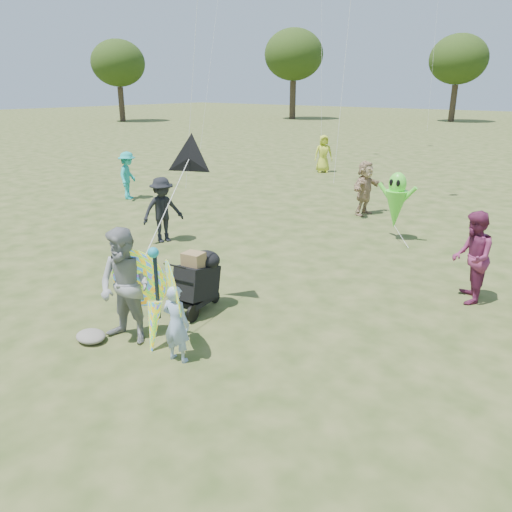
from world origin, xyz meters
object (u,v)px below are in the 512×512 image
at_px(crowd_e, 472,257).
at_px(alien_kite, 396,203).
at_px(crowd_d, 365,188).
at_px(jogging_stroller, 198,278).
at_px(butterfly_kite, 155,298).
at_px(child_girl, 176,324).
at_px(adult_man, 125,287).
at_px(crowd_g, 323,154).
at_px(crowd_b, 163,210).
at_px(crowd_i, 128,176).

xyz_separation_m(crowd_e, alien_kite, (-2.68, 2.73, 0.13)).
height_order(crowd_d, jogging_stroller, crowd_d).
relative_size(crowd_d, butterfly_kite, 0.93).
bearing_deg(child_girl, jogging_stroller, -67.25).
xyz_separation_m(crowd_e, butterfly_kite, (-3.12, -4.68, -0.05)).
distance_m(adult_man, crowd_g, 16.58).
distance_m(child_girl, crowd_d, 9.63).
bearing_deg(crowd_b, alien_kite, -31.28).
bearing_deg(crowd_g, jogging_stroller, -110.04).
bearing_deg(crowd_d, jogging_stroller, -169.02).
bearing_deg(jogging_stroller, adult_man, -101.47).
relative_size(child_girl, crowd_i, 0.71).
relative_size(crowd_b, crowd_e, 0.97).
distance_m(crowd_b, crowd_i, 5.43).
relative_size(jogging_stroller, butterfly_kite, 0.62).
distance_m(crowd_b, crowd_g, 11.90).
bearing_deg(jogging_stroller, butterfly_kite, -82.11).
bearing_deg(crowd_e, crowd_b, -103.96).
distance_m(crowd_e, jogging_stroller, 4.89).
distance_m(jogging_stroller, alien_kite, 6.17).
bearing_deg(butterfly_kite, crowd_d, 98.56).
bearing_deg(jogging_stroller, alien_kite, 72.55).
relative_size(crowd_d, alien_kite, 0.94).
xyz_separation_m(adult_man, jogging_stroller, (0.05, 1.47, -0.29)).
distance_m(crowd_g, alien_kite, 10.50).
bearing_deg(crowd_g, butterfly_kite, -110.54).
relative_size(crowd_e, crowd_i, 1.04).
xyz_separation_m(child_girl, crowd_g, (-7.09, 15.35, 0.25)).
bearing_deg(child_girl, crowd_e, -130.15).
height_order(crowd_e, crowd_i, crowd_e).
xyz_separation_m(adult_man, crowd_i, (-8.33, 6.39, -0.09)).
height_order(crowd_e, butterfly_kite, crowd_e).
bearing_deg(butterfly_kite, adult_man, -159.50).
xyz_separation_m(child_girl, crowd_i, (-9.34, 6.31, 0.23)).
bearing_deg(crowd_g, alien_kite, -92.15).
relative_size(crowd_i, alien_kite, 0.93).
relative_size(adult_man, alien_kite, 1.04).
height_order(crowd_b, butterfly_kite, crowd_b).
xyz_separation_m(crowd_b, crowd_e, (7.12, 1.05, 0.02)).
height_order(crowd_d, butterfly_kite, crowd_d).
xyz_separation_m(crowd_e, crowd_g, (-9.65, 10.58, -0.02)).
distance_m(crowd_g, crowd_i, 9.32).
relative_size(child_girl, adult_man, 0.64).
bearing_deg(alien_kite, crowd_g, 131.57).
bearing_deg(crowd_b, crowd_i, 79.88).
bearing_deg(child_girl, adult_man, -7.68).
bearing_deg(adult_man, crowd_e, 42.50).
distance_m(adult_man, jogging_stroller, 1.50).
xyz_separation_m(crowd_i, alien_kite, (9.22, 1.19, 0.16)).
bearing_deg(crowd_d, adult_man, -170.40).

